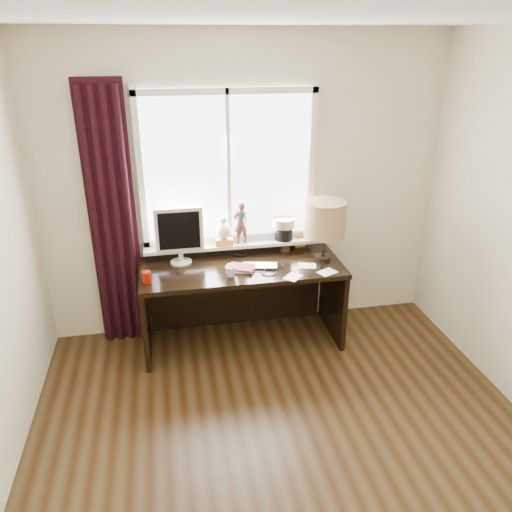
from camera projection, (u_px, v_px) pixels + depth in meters
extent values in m
cube|color=#3F2D18|center=(302.00, 485.00, 3.06)|extent=(3.50, 4.00, 0.00)
cube|color=white|center=(326.00, 15.00, 2.01)|extent=(3.50, 4.00, 0.00)
cube|color=beige|center=(245.00, 190.00, 4.33)|extent=(3.50, 0.00, 2.60)
imported|color=silver|center=(260.00, 266.00, 4.17)|extent=(0.33, 0.25, 0.02)
imported|color=white|center=(231.00, 271.00, 4.00)|extent=(0.12, 0.12, 0.09)
cylinder|color=#770D00|center=(147.00, 277.00, 3.90)|extent=(0.07, 0.07, 0.09)
cube|color=white|center=(228.00, 168.00, 4.21)|extent=(1.40, 0.02, 1.30)
cube|color=silver|center=(230.00, 238.00, 4.44)|extent=(1.50, 0.05, 0.05)
cube|color=silver|center=(227.00, 91.00, 3.93)|extent=(1.50, 0.05, 0.05)
cube|color=silver|center=(140.00, 173.00, 4.06)|extent=(0.05, 0.05, 1.40)
cube|color=silver|center=(312.00, 165.00, 4.31)|extent=(0.05, 0.05, 1.40)
cube|color=silver|center=(228.00, 169.00, 4.19)|extent=(0.03, 0.05, 1.30)
cube|color=silver|center=(231.00, 244.00, 4.41)|extent=(1.52, 0.18, 0.03)
cylinder|color=#510003|center=(175.00, 234.00, 4.26)|extent=(0.14, 0.14, 0.25)
cube|color=gold|center=(224.00, 241.00, 4.36)|extent=(0.15, 0.12, 0.06)
sphere|color=beige|center=(223.00, 231.00, 4.32)|extent=(0.13, 0.13, 0.13)
sphere|color=beige|center=(223.00, 220.00, 4.28)|extent=(0.07, 0.07, 0.07)
imported|color=brown|center=(241.00, 223.00, 4.33)|extent=(0.16, 0.12, 0.38)
cylinder|color=#1E4C51|center=(241.00, 214.00, 4.29)|extent=(0.10, 0.10, 0.05)
cylinder|color=black|center=(284.00, 233.00, 4.46)|extent=(0.16, 0.16, 0.12)
cylinder|color=#8C6B4C|center=(284.00, 222.00, 4.42)|extent=(0.20, 0.20, 0.08)
cube|color=black|center=(113.00, 220.00, 4.13)|extent=(0.38, 0.05, 2.25)
cylinder|color=black|center=(96.00, 225.00, 4.09)|extent=(0.06, 0.06, 2.20)
cylinder|color=black|center=(107.00, 225.00, 4.10)|extent=(0.06, 0.06, 2.20)
cylinder|color=black|center=(118.00, 224.00, 4.12)|extent=(0.06, 0.06, 2.20)
cylinder|color=black|center=(129.00, 223.00, 4.13)|extent=(0.06, 0.06, 2.20)
cube|color=black|center=(242.00, 268.00, 4.21)|extent=(1.70, 0.70, 0.04)
cube|color=black|center=(146.00, 316.00, 4.22)|extent=(0.04, 0.64, 0.71)
cube|color=black|center=(333.00, 298.00, 4.50)|extent=(0.04, 0.64, 0.71)
cube|color=black|center=(236.00, 289.00, 4.66)|extent=(1.60, 0.03, 0.71)
cylinder|color=beige|center=(181.00, 262.00, 4.25)|extent=(0.18, 0.18, 0.01)
cylinder|color=beige|center=(181.00, 256.00, 4.23)|extent=(0.04, 0.04, 0.10)
cube|color=beige|center=(179.00, 230.00, 4.14)|extent=(0.40, 0.04, 0.38)
cube|color=black|center=(179.00, 231.00, 4.11)|extent=(0.34, 0.01, 0.32)
cube|color=beige|center=(240.00, 268.00, 4.13)|extent=(0.25, 0.21, 0.02)
cube|color=maroon|center=(241.00, 267.00, 4.12)|extent=(0.25, 0.22, 0.01)
cylinder|color=black|center=(285.00, 244.00, 4.48)|extent=(0.09, 0.09, 0.12)
cylinder|color=black|center=(283.00, 239.00, 4.47)|extent=(0.01, 0.01, 0.22)
cylinder|color=black|center=(287.00, 241.00, 4.46)|extent=(0.01, 0.01, 0.19)
cylinder|color=black|center=(285.00, 237.00, 4.47)|extent=(0.01, 0.01, 0.25)
cylinder|color=black|center=(287.00, 241.00, 4.48)|extent=(0.01, 0.01, 0.17)
cube|color=gold|center=(300.00, 240.00, 4.55)|extent=(0.10, 0.04, 0.13)
cube|color=#996633|center=(301.00, 241.00, 4.53)|extent=(0.07, 0.02, 0.10)
cylinder|color=black|center=(323.00, 257.00, 4.32)|extent=(0.14, 0.14, 0.03)
cylinder|color=black|center=(323.00, 244.00, 4.27)|extent=(0.03, 0.03, 0.22)
cylinder|color=tan|center=(325.00, 219.00, 4.18)|extent=(0.35, 0.35, 0.30)
cube|color=white|center=(327.00, 272.00, 4.08)|extent=(0.18, 0.16, 0.00)
cube|color=white|center=(307.00, 266.00, 4.20)|extent=(0.17, 0.14, 0.00)
cube|color=white|center=(293.00, 277.00, 4.00)|extent=(0.18, 0.18, 0.00)
torus|color=black|center=(269.00, 273.00, 4.07)|extent=(0.17, 0.17, 0.01)
torus|color=black|center=(277.00, 265.00, 4.20)|extent=(0.12, 0.12, 0.01)
torus|color=black|center=(240.00, 254.00, 4.41)|extent=(0.14, 0.14, 0.01)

